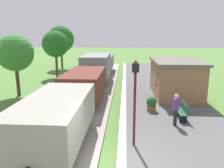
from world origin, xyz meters
The scene contains 12 objects.
rail_near centered at (-1.68, 0.00, 0.19)m, with size 0.07×60.00×0.14m, color slate.
rail_far centered at (-3.12, 0.00, 0.19)m, with size 0.07×60.00×0.14m, color slate.
freight_train centered at (-2.40, 11.70, 1.48)m, with size 2.50×26.00×2.72m.
station_hut centered at (4.40, 10.18, 1.65)m, with size 3.50×5.80×2.78m.
bench_near_hut centered at (3.74, 4.96, 0.72)m, with size 0.42×1.50×0.91m.
bench_down_platform centered at (3.74, 15.29, 0.72)m, with size 0.42×1.50×0.91m.
person_waiting centered at (3.15, 4.02, 1.18)m, with size 0.25×0.39×1.71m.
potted_planter centered at (2.16, 6.22, 0.72)m, with size 0.64×0.64×0.92m.
lamp_post_near centered at (0.91, 1.79, 2.80)m, with size 0.28×0.28×3.70m.
tree_trackside_far centered at (-8.27, 9.95, 3.51)m, with size 2.92×2.92×4.98m.
tree_field_left centered at (-7.67, 18.31, 3.87)m, with size 3.07×3.07×5.42m.
tree_field_distant centered at (-8.90, 24.69, 4.32)m, with size 3.79×3.79×6.23m.
Camera 1 is at (0.50, -6.88, 4.90)m, focal length 34.82 mm.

